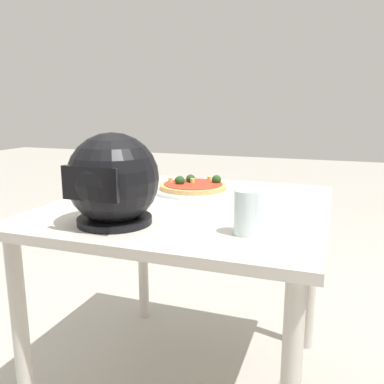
# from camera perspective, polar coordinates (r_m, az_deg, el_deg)

# --- Properties ---
(dining_table) EXTENTS (0.94, 0.97, 0.74)m
(dining_table) POSITION_cam_1_polar(r_m,az_deg,el_deg) (1.47, -0.18, -5.05)
(dining_table) COLOR beige
(dining_table) RESTS_ON ground
(pizza_plate) EXTENTS (0.32, 0.32, 0.01)m
(pizza_plate) POSITION_cam_1_polar(r_m,az_deg,el_deg) (1.64, 0.16, 0.26)
(pizza_plate) COLOR white
(pizza_plate) RESTS_ON dining_table
(pizza) EXTENTS (0.27, 0.27, 0.05)m
(pizza) POSITION_cam_1_polar(r_m,az_deg,el_deg) (1.64, 0.17, 0.93)
(pizza) COLOR tan
(pizza) RESTS_ON pizza_plate
(motorcycle_helmet) EXTENTS (0.27, 0.27, 0.27)m
(motorcycle_helmet) POSITION_cam_1_polar(r_m,az_deg,el_deg) (1.20, -11.00, 1.55)
(motorcycle_helmet) COLOR black
(motorcycle_helmet) RESTS_ON dining_table
(drinking_glass) EXTENTS (0.07, 0.07, 0.12)m
(drinking_glass) POSITION_cam_1_polar(r_m,az_deg,el_deg) (1.10, 7.66, -2.88)
(drinking_glass) COLOR silver
(drinking_glass) RESTS_ON dining_table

